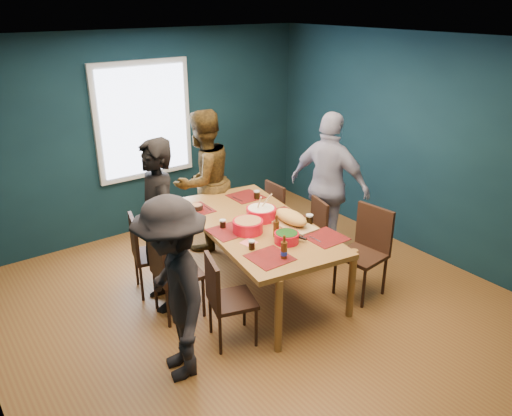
{
  "coord_description": "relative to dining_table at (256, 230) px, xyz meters",
  "views": [
    {
      "loc": [
        -2.66,
        -3.69,
        3.05
      ],
      "look_at": [
        0.21,
        0.23,
        1.0
      ],
      "focal_mm": 35.0,
      "sensor_mm": 36.0,
      "label": 1
    }
  ],
  "objects": [
    {
      "name": "chair_right_far",
      "position": [
        0.74,
        0.73,
        -0.24
      ],
      "size": [
        0.4,
        0.4,
        0.87
      ],
      "rotation": [
        0.0,
        0.0,
        -0.02
      ],
      "color": "black",
      "rests_on": "floor"
    },
    {
      "name": "beer_bottle_a",
      "position": [
        -0.26,
        -0.79,
        0.16
      ],
      "size": [
        0.06,
        0.06,
        0.23
      ],
      "color": "#44230C",
      "rests_on": "dining_table"
    },
    {
      "name": "dining_table",
      "position": [
        0.0,
        0.0,
        0.0
      ],
      "size": [
        1.39,
        2.29,
        0.82
      ],
      "rotation": [
        0.0,
        0.0,
        -0.15
      ],
      "color": "brown",
      "rests_on": "floor"
    },
    {
      "name": "person_far_left",
      "position": [
        -0.97,
        0.37,
        0.17
      ],
      "size": [
        0.52,
        0.72,
        1.82
      ],
      "primitive_type": "imported",
      "rotation": [
        0.0,
        0.0,
        4.58
      ],
      "color": "black",
      "rests_on": "floor"
    },
    {
      "name": "cola_glass_b",
      "position": [
        0.45,
        -0.35,
        0.13
      ],
      "size": [
        0.08,
        0.08,
        0.11
      ],
      "color": "black",
      "rests_on": "dining_table"
    },
    {
      "name": "small_bowl",
      "position": [
        -0.33,
        0.7,
        0.11
      ],
      "size": [
        0.15,
        0.15,
        0.06
      ],
      "color": "black",
      "rests_on": "dining_table"
    },
    {
      "name": "chair_left_far",
      "position": [
        -1.01,
        0.68,
        -0.21
      ],
      "size": [
        0.5,
        0.5,
        0.91
      ],
      "rotation": [
        0.0,
        0.0,
        -0.26
      ],
      "color": "black",
      "rests_on": "floor"
    },
    {
      "name": "person_right",
      "position": [
        1.25,
        0.19,
        0.17
      ],
      "size": [
        0.73,
        1.15,
        1.83
      ],
      "primitive_type": "imported",
      "rotation": [
        0.0,
        0.0,
        1.86
      ],
      "color": "white",
      "rests_on": "floor"
    },
    {
      "name": "cola_glass_a",
      "position": [
        -0.39,
        -0.46,
        0.13
      ],
      "size": [
        0.07,
        0.07,
        0.09
      ],
      "color": "black",
      "rests_on": "dining_table"
    },
    {
      "name": "cola_glass_c",
      "position": [
        0.42,
        0.56,
        0.13
      ],
      "size": [
        0.08,
        0.08,
        0.1
      ],
      "color": "black",
      "rests_on": "dining_table"
    },
    {
      "name": "room",
      "position": [
        -0.22,
        0.03,
        0.63
      ],
      "size": [
        5.01,
        5.01,
        2.71
      ],
      "color": "brown",
      "rests_on": "ground"
    },
    {
      "name": "cutting_board",
      "position": [
        0.27,
        -0.25,
        0.15
      ],
      "size": [
        0.34,
        0.71,
        0.16
      ],
      "rotation": [
        0.0,
        0.0,
        0.02
      ],
      "color": "tan",
      "rests_on": "dining_table"
    },
    {
      "name": "napkin_c",
      "position": [
        0.37,
        -0.73,
        0.08
      ],
      "size": [
        0.21,
        0.21,
        0.0
      ],
      "primitive_type": "cube",
      "rotation": [
        0.0,
        0.0,
        0.71
      ],
      "color": "#F36C66",
      "rests_on": "dining_table"
    },
    {
      "name": "chair_right_near",
      "position": [
        0.95,
        -0.74,
        -0.16
      ],
      "size": [
        0.5,
        0.5,
        0.99
      ],
      "rotation": [
        0.0,
        0.0,
        0.12
      ],
      "color": "black",
      "rests_on": "floor"
    },
    {
      "name": "beer_bottle_b",
      "position": [
        -0.03,
        -0.38,
        0.17
      ],
      "size": [
        0.06,
        0.06,
        0.23
      ],
      "color": "#44230C",
      "rests_on": "dining_table"
    },
    {
      "name": "bowl_salad",
      "position": [
        -0.2,
        -0.12,
        0.15
      ],
      "size": [
        0.32,
        0.32,
        0.13
      ],
      "color": "red",
      "rests_on": "dining_table"
    },
    {
      "name": "napkin_a",
      "position": [
        0.34,
        0.04,
        0.08
      ],
      "size": [
        0.2,
        0.2,
        0.0
      ],
      "primitive_type": "cube",
      "rotation": [
        0.0,
        0.0,
        0.4
      ],
      "color": "#F36C66",
      "rests_on": "dining_table"
    },
    {
      "name": "napkin_b",
      "position": [
        -0.33,
        -0.33,
        0.08
      ],
      "size": [
        0.17,
        0.17,
        0.0
      ],
      "primitive_type": "cube",
      "rotation": [
        0.0,
        0.0,
        0.24
      ],
      "color": "#F36C66",
      "rests_on": "dining_table"
    },
    {
      "name": "person_back",
      "position": [
        0.1,
        1.27,
        0.17
      ],
      "size": [
        1.01,
        0.87,
        1.81
      ],
      "primitive_type": "imported",
      "rotation": [
        0.0,
        0.0,
        3.37
      ],
      "color": "black",
      "rests_on": "floor"
    },
    {
      "name": "bowl_dumpling",
      "position": [
        0.11,
        0.06,
        0.15
      ],
      "size": [
        0.33,
        0.33,
        0.3
      ],
      "color": "red",
      "rests_on": "dining_table"
    },
    {
      "name": "bowl_herbs",
      "position": [
        -0.03,
        -0.54,
        0.13
      ],
      "size": [
        0.25,
        0.25,
        0.11
      ],
      "color": "red",
      "rests_on": "dining_table"
    },
    {
      "name": "chair_left_mid",
      "position": [
        -1.01,
        0.11,
        -0.17
      ],
      "size": [
        0.49,
        0.49,
        0.98
      ],
      "rotation": [
        0.0,
        0.0,
        -0.11
      ],
      "color": "black",
      "rests_on": "floor"
    },
    {
      "name": "chair_left_near",
      "position": [
        -0.8,
        -0.58,
        -0.22
      ],
      "size": [
        0.5,
        0.5,
        0.9
      ],
      "rotation": [
        0.0,
        0.0,
        -0.29
      ],
      "color": "black",
      "rests_on": "floor"
    },
    {
      "name": "cola_glass_d",
      "position": [
        -0.35,
        0.11,
        0.13
      ],
      "size": [
        0.07,
        0.07,
        0.09
      ],
      "color": "black",
      "rests_on": "dining_table"
    },
    {
      "name": "chair_right_mid",
      "position": [
        0.88,
        0.06,
        -0.25
      ],
      "size": [
        0.46,
        0.46,
        0.84
      ],
      "rotation": [
        0.0,
        0.0,
        -0.25
      ],
      "color": "black",
      "rests_on": "floor"
    },
    {
      "name": "person_near_left",
      "position": [
        -1.34,
        -0.68,
        0.08
      ],
      "size": [
        0.85,
        1.18,
        1.65
      ],
      "primitive_type": "imported",
      "rotation": [
        0.0,
        0.0,
        4.47
      ],
      "color": "black",
      "rests_on": "floor"
    }
  ]
}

